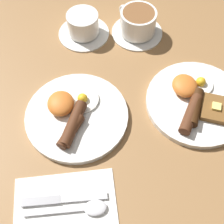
{
  "coord_description": "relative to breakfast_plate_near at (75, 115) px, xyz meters",
  "views": [
    {
      "loc": [
        0.38,
        0.03,
        0.64
      ],
      "look_at": [
        0.01,
        0.08,
        0.03
      ],
      "focal_mm": 50.0,
      "sensor_mm": 36.0,
      "label": 1
    }
  ],
  "objects": [
    {
      "name": "breakfast_plate_far",
      "position": [
        -0.0,
        0.29,
        0.0
      ],
      "size": [
        0.24,
        0.24,
        0.05
      ],
      "color": "white",
      "rests_on": "ground_plane"
    },
    {
      "name": "knife",
      "position": [
        0.19,
        -0.04,
        -0.01
      ],
      "size": [
        0.02,
        0.17,
        0.01
      ],
      "rotation": [
        0.0,
        0.0,
        1.53
      ],
      "color": "silver",
      "rests_on": "napkin"
    },
    {
      "name": "teacup_near",
      "position": [
        -0.27,
        0.04,
        0.02
      ],
      "size": [
        0.14,
        0.14,
        0.07
      ],
      "color": "white",
      "rests_on": "ground_plane"
    },
    {
      "name": "ground_plane",
      "position": [
        0.0,
        0.0,
        -0.01
      ],
      "size": [
        3.0,
        3.0,
        0.0
      ],
      "primitive_type": "plane",
      "color": "olive"
    },
    {
      "name": "napkin",
      "position": [
        0.2,
        -0.03,
        -0.01
      ],
      "size": [
        0.14,
        0.21,
        0.01
      ],
      "primitive_type": "cube",
      "rotation": [
        0.0,
        0.0,
        -0.02
      ],
      "color": "white",
      "rests_on": "ground_plane"
    },
    {
      "name": "teacup_far",
      "position": [
        -0.26,
        0.19,
        0.02
      ],
      "size": [
        0.14,
        0.14,
        0.07
      ],
      "color": "white",
      "rests_on": "ground_plane"
    },
    {
      "name": "spoon",
      "position": [
        0.22,
        0.01,
        -0.0
      ],
      "size": [
        0.03,
        0.17,
        0.01
      ],
      "rotation": [
        0.0,
        0.0,
        1.54
      ],
      "color": "silver",
      "rests_on": "napkin"
    },
    {
      "name": "breakfast_plate_near",
      "position": [
        0.0,
        0.0,
        0.0
      ],
      "size": [
        0.24,
        0.24,
        0.05
      ],
      "color": "white",
      "rests_on": "ground_plane"
    }
  ]
}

